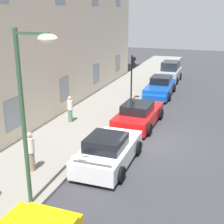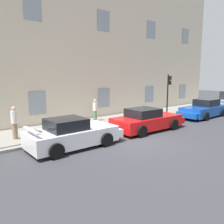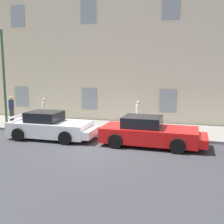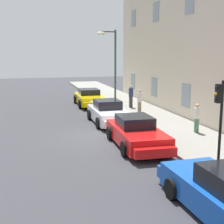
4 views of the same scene
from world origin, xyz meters
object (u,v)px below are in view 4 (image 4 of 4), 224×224
(pedestrian_strolling, at_px, (131,96))
(sportscar_white_middle, at_px, (138,134))
(sportscar_red_lead, at_px, (90,98))
(traffic_light, at_px, (219,110))
(sportscar_tail_end, at_px, (224,194))
(pedestrian_bystander, at_px, (197,118))
(sportscar_yellow_flank, at_px, (109,114))
(pedestrian_admiring, at_px, (140,101))
(street_lamp, at_px, (110,55))

(pedestrian_strolling, bearing_deg, sportscar_white_middle, -16.40)
(sportscar_red_lead, distance_m, traffic_light, 16.37)
(sportscar_red_lead, distance_m, pedestrian_strolling, 3.67)
(sportscar_tail_end, distance_m, pedestrian_bystander, 8.86)
(sportscar_yellow_flank, relative_size, pedestrian_admiring, 2.71)
(sportscar_white_middle, xyz_separation_m, sportscar_tail_end, (6.70, 0.14, 0.00))
(traffic_light, bearing_deg, pedestrian_strolling, 174.70)
(sportscar_yellow_flank, bearing_deg, pedestrian_bystander, 44.79)
(pedestrian_admiring, bearing_deg, traffic_light, -5.37)
(street_lamp, bearing_deg, sportscar_red_lead, -163.88)
(sportscar_tail_end, bearing_deg, traffic_light, 151.42)
(sportscar_red_lead, height_order, sportscar_tail_end, sportscar_tail_end)
(sportscar_tail_end, bearing_deg, street_lamp, 176.79)
(sportscar_red_lead, xyz_separation_m, pedestrian_bystander, (10.82, 3.67, 0.33))
(pedestrian_strolling, xyz_separation_m, pedestrian_bystander, (8.41, 0.93, -0.08))
(sportscar_tail_end, bearing_deg, sportscar_red_lead, -180.00)
(sportscar_white_middle, bearing_deg, street_lamp, 173.58)
(sportscar_tail_end, height_order, pedestrian_admiring, pedestrian_admiring)
(sportscar_red_lead, relative_size, sportscar_yellow_flank, 1.07)
(traffic_light, xyz_separation_m, street_lamp, (-13.14, -0.57, 1.73))
(traffic_light, xyz_separation_m, pedestrian_admiring, (-11.19, 1.05, -1.38))
(traffic_light, height_order, pedestrian_admiring, traffic_light)
(sportscar_yellow_flank, xyz_separation_m, sportscar_white_middle, (5.21, 0.02, -0.01))
(sportscar_yellow_flank, relative_size, street_lamp, 0.79)
(sportscar_white_middle, relative_size, sportscar_tail_end, 0.98)
(pedestrian_strolling, height_order, pedestrian_bystander, pedestrian_strolling)
(traffic_light, bearing_deg, street_lamp, -177.51)
(sportscar_red_lead, distance_m, sportscar_yellow_flank, 6.97)
(sportscar_red_lead, relative_size, pedestrian_bystander, 3.13)
(sportscar_white_middle, xyz_separation_m, traffic_light, (4.03, 1.60, 1.78))
(traffic_light, height_order, street_lamp, street_lamp)
(sportscar_red_lead, relative_size, traffic_light, 1.48)
(sportscar_red_lead, xyz_separation_m, street_lamp, (3.07, 0.89, 3.52))
(sportscar_red_lead, distance_m, pedestrian_bystander, 11.43)
(sportscar_tail_end, xyz_separation_m, pedestrian_bystander, (-8.06, 3.67, 0.33))
(sportscar_red_lead, bearing_deg, street_lamp, 16.12)
(sportscar_yellow_flank, height_order, pedestrian_strolling, pedestrian_strolling)
(sportscar_white_middle, xyz_separation_m, street_lamp, (-9.11, 1.02, 3.51))
(sportscar_white_middle, xyz_separation_m, pedestrian_admiring, (-7.16, 2.65, 0.40))
(traffic_light, height_order, pedestrian_bystander, traffic_light)
(sportscar_tail_end, bearing_deg, sportscar_yellow_flank, -179.25)
(pedestrian_bystander, bearing_deg, sportscar_tail_end, -24.47)
(street_lamp, distance_m, pedestrian_admiring, 4.02)
(sportscar_tail_end, distance_m, pedestrian_admiring, 14.09)
(sportscar_white_middle, height_order, sportscar_tail_end, sportscar_tail_end)
(sportscar_white_middle, distance_m, street_lamp, 9.82)
(sportscar_red_lead, bearing_deg, traffic_light, 5.14)
(pedestrian_admiring, relative_size, pedestrian_strolling, 0.98)
(sportscar_white_middle, bearing_deg, pedestrian_strolling, 163.60)
(sportscar_tail_end, xyz_separation_m, pedestrian_admiring, (-13.86, 2.51, 0.39))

